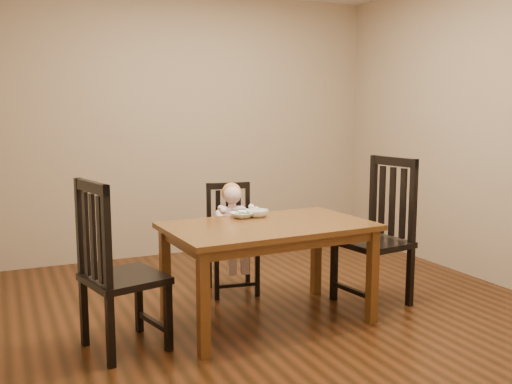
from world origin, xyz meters
name	(u,v)px	position (x,y,z in m)	size (l,w,h in m)	color
room	(280,131)	(0.00, 0.00, 1.35)	(4.01, 4.01, 2.71)	#49230F
dining_table	(268,235)	(-0.18, -0.17, 0.63)	(1.47, 0.93, 0.71)	#4F2D12
chair_child	(231,240)	(-0.15, 0.58, 0.43)	(0.44, 0.43, 0.90)	black
chair_left	(116,270)	(-1.26, -0.24, 0.52)	(0.55, 0.56, 1.09)	black
chair_right	(378,234)	(0.79, -0.15, 0.55)	(0.54, 0.55, 1.14)	black
toddler	(233,227)	(-0.16, 0.54, 0.55)	(0.28, 0.35, 0.48)	silver
bowl_peas	(243,215)	(-0.25, 0.11, 0.73)	(0.17, 0.17, 0.04)	white
bowl_veg	(257,213)	(-0.14, 0.10, 0.74)	(0.17, 0.17, 0.05)	white
fork	(239,213)	(-0.29, 0.08, 0.76)	(0.09, 0.09, 0.05)	silver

